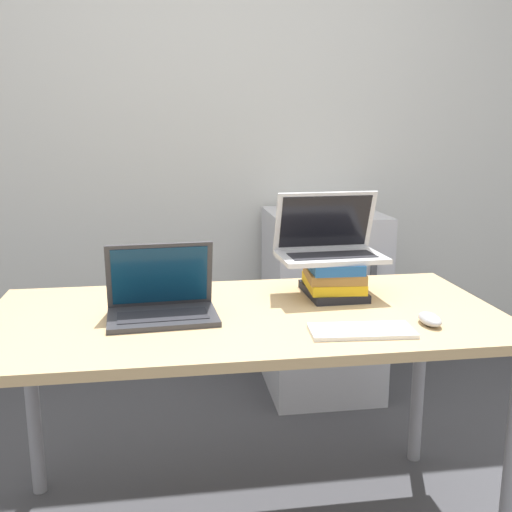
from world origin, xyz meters
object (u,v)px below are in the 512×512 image
mini_fridge (322,303)px  laptop_on_books (329,245)px  laptop_left (162,303)px  book_stack (333,278)px  mouse (430,319)px  wireless_keyboard (362,331)px

mini_fridge → laptop_on_books: bearing=-104.3°
laptop_on_books → mini_fridge: 1.01m
laptop_left → mini_fridge: laptop_left is taller
laptop_on_books → mini_fridge: laptop_on_books is taller
book_stack → laptop_on_books: (-0.01, 0.02, 0.11)m
book_stack → mouse: bearing=-60.2°
laptop_on_books → mouse: 0.45m
wireless_keyboard → mini_fridge: mini_fridge is taller
book_stack → laptop_on_books: laptop_on_books is taller
laptop_left → mouse: bearing=-13.8°
book_stack → mouse: 0.40m
book_stack → laptop_on_books: 0.11m
wireless_keyboard → mini_fridge: 1.33m
book_stack → laptop_on_books: bearing=117.6°
book_stack → wireless_keyboard: 0.38m
book_stack → mouse: size_ratio=2.35×
laptop_on_books → mini_fridge: bearing=75.7°
book_stack → mini_fridge: size_ratio=0.27×
laptop_on_books → wireless_keyboard: (-0.01, -0.40, -0.17)m
book_stack → laptop_on_books: size_ratio=0.70×
laptop_left → wireless_keyboard: bearing=-22.3°
laptop_left → laptop_on_books: laptop_on_books is taller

